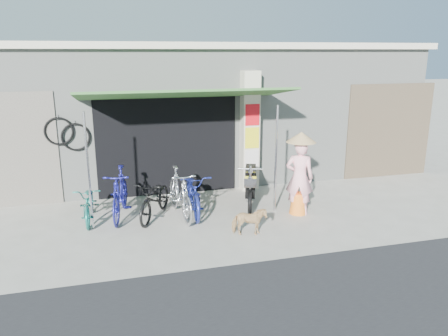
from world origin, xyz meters
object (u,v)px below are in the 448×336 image
object	(u,v)px
street_dog	(249,221)
nun	(300,174)
bike_black	(155,199)
moped	(250,184)
bike_silver	(180,193)
bike_blue	(120,193)
bike_navy	(193,192)
bike_teal	(90,203)

from	to	relation	value
street_dog	nun	world-z (taller)	nun
bike_black	moped	bearing A→B (deg)	35.12
bike_silver	bike_black	bearing A→B (deg)	167.35
bike_black	bike_silver	distance (m)	0.53
bike_blue	bike_silver	bearing A→B (deg)	-2.01
bike_navy	nun	size ratio (longest dim) A/B	1.00
bike_teal	moped	world-z (taller)	moped
bike_blue	moped	world-z (taller)	bike_blue
bike_black	bike_navy	distance (m)	0.84
bike_teal	bike_silver	xyz separation A→B (m)	(1.86, -0.25, 0.14)
bike_teal	street_dog	bearing A→B (deg)	-25.62
street_dog	moped	bearing A→B (deg)	-6.73
street_dog	bike_blue	bearing A→B (deg)	68.06
bike_silver	moped	distance (m)	1.77
bike_blue	bike_navy	distance (m)	1.56
bike_silver	moped	size ratio (longest dim) A/B	1.00
bike_blue	moped	size ratio (longest dim) A/B	1.01
bike_blue	bike_silver	xyz separation A→B (m)	(1.23, -0.28, -0.01)
bike_silver	nun	xyz separation A→B (m)	(2.53, -0.49, 0.36)
bike_silver	street_dog	distance (m)	1.76
street_dog	bike_teal	bearing A→B (deg)	74.45
bike_blue	moped	xyz separation A→B (m)	(2.95, 0.12, -0.07)
bike_blue	bike_silver	size ratio (longest dim) A/B	1.01
bike_blue	bike_black	world-z (taller)	bike_blue
bike_navy	street_dog	distance (m)	1.68
bike_blue	bike_navy	bearing A→B (deg)	5.54
bike_navy	moped	xyz separation A→B (m)	(1.40, 0.26, -0.01)
bike_silver	nun	size ratio (longest dim) A/B	0.98
moped	bike_teal	bearing A→B (deg)	-158.53
bike_silver	bike_navy	distance (m)	0.36
moped	bike_blue	bearing A→B (deg)	-158.52
bike_silver	moped	xyz separation A→B (m)	(1.72, 0.40, -0.06)
bike_silver	nun	world-z (taller)	nun
bike_teal	moped	size ratio (longest dim) A/B	0.85
bike_black	nun	xyz separation A→B (m)	(3.04, -0.55, 0.47)
bike_silver	bike_navy	size ratio (longest dim) A/B	0.98
bike_teal	bike_blue	world-z (taller)	bike_blue
bike_black	street_dog	xyz separation A→B (m)	(1.64, -1.39, -0.15)
bike_navy	street_dog	world-z (taller)	bike_navy
bike_navy	nun	bearing A→B (deg)	-12.32
bike_silver	bike_navy	bearing A→B (deg)	17.30
street_dog	nun	bearing A→B (deg)	-46.75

